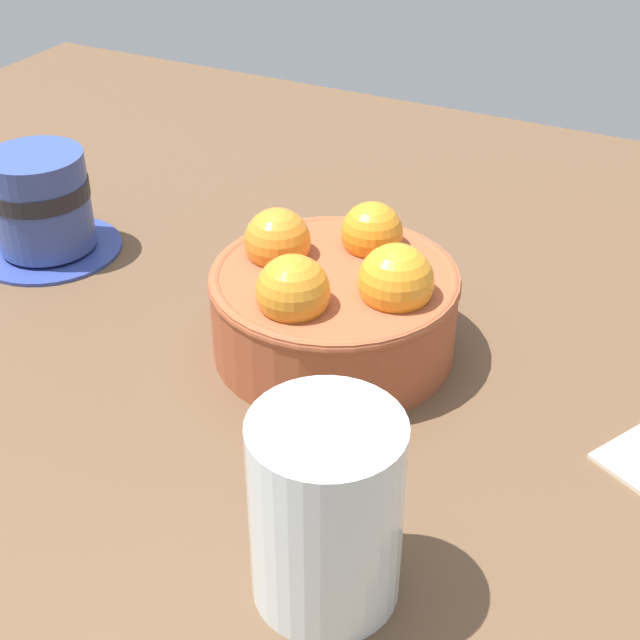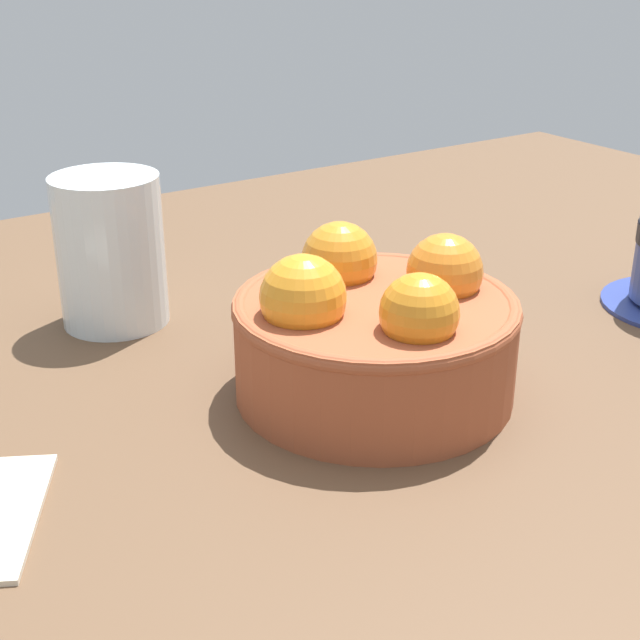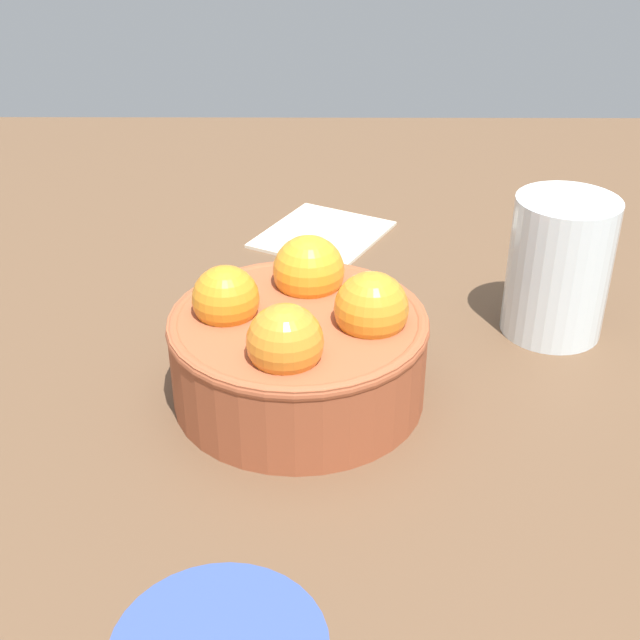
{
  "view_description": "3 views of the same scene",
  "coord_description": "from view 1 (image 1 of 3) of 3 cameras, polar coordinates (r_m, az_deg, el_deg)",
  "views": [
    {
      "loc": [
        -22.18,
        45.9,
        36.29
      ],
      "look_at": [
        -0.19,
        2.45,
        3.85
      ],
      "focal_mm": 51.16,
      "sensor_mm": 36.0,
      "label": 1
    },
    {
      "loc": [
        -29.06,
        -37.98,
        25.66
      ],
      "look_at": [
        -1.9,
        2.9,
        4.12
      ],
      "focal_mm": 50.91,
      "sensor_mm": 36.0,
      "label": 2
    },
    {
      "loc": [
        45.69,
        1.63,
        32.29
      ],
      "look_at": [
        -0.29,
        1.38,
        5.6
      ],
      "focal_mm": 47.27,
      "sensor_mm": 36.0,
      "label": 3
    }
  ],
  "objects": [
    {
      "name": "ground_plane",
      "position": [
        0.64,
        0.84,
        -3.31
      ],
      "size": [
        125.37,
        93.73,
        4.17
      ],
      "primitive_type": "cube",
      "color": "brown"
    },
    {
      "name": "coffee_cup",
      "position": [
        0.76,
        -17.0,
        6.88
      ],
      "size": [
        11.5,
        11.5,
        8.37
      ],
      "color": "navy",
      "rests_on": "ground_plane"
    },
    {
      "name": "water_glass",
      "position": [
        0.44,
        0.38,
        -11.85
      ],
      "size": [
        7.32,
        7.32,
        10.41
      ],
      "primitive_type": "cylinder",
      "color": "silver",
      "rests_on": "ground_plane"
    },
    {
      "name": "terracotta_bowl",
      "position": [
        0.6,
        0.9,
        1.26
      ],
      "size": [
        16.56,
        16.56,
        9.35
      ],
      "color": "#9E4C2D",
      "rests_on": "ground_plane"
    }
  ]
}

